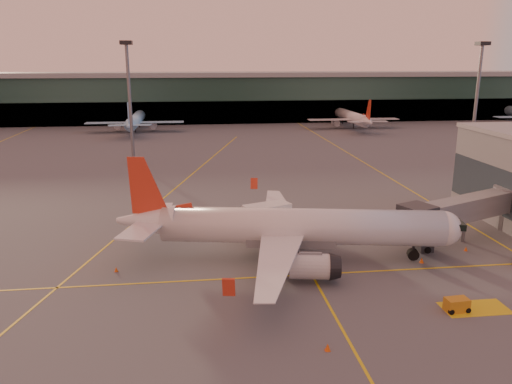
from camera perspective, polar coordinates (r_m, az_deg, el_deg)
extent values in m
plane|color=#4C4F54|center=(47.97, 1.83, -12.14)|extent=(600.00, 600.00, 0.00)
cube|color=yellow|center=(52.42, 0.98, -9.68)|extent=(80.00, 0.25, 0.01)
cube|color=yellow|center=(89.95, -8.92, 0.66)|extent=(31.30, 115.98, 0.01)
cube|color=yellow|center=(120.06, 10.92, 4.13)|extent=(0.25, 160.00, 0.01)
cube|color=yellow|center=(42.21, 10.59, -16.46)|extent=(0.25, 30.00, 0.01)
cube|color=yellow|center=(50.45, 23.73, -12.05)|extent=(6.00, 3.00, 0.01)
cube|color=#19382D|center=(184.85, -5.03, 10.52)|extent=(400.00, 18.00, 16.00)
cube|color=gray|center=(184.41, -5.09, 13.24)|extent=(400.00, 20.00, 1.60)
cube|color=black|center=(176.74, -4.89, 9.02)|extent=(400.00, 1.00, 8.00)
cube|color=#2D3D47|center=(74.09, 25.67, 0.28)|extent=(0.30, 21.60, 6.00)
cylinder|color=slate|center=(109.42, -14.19, 9.55)|extent=(0.70, 0.70, 25.00)
cube|color=black|center=(109.08, -14.62, 16.19)|extent=(2.40, 2.40, 0.80)
cube|color=slate|center=(111.13, -13.79, 3.25)|extent=(1.60, 1.60, 0.50)
cylinder|color=slate|center=(121.48, 23.85, 9.23)|extent=(0.70, 0.70, 25.00)
cube|color=black|center=(121.17, 24.49, 15.20)|extent=(2.40, 2.40, 0.80)
cube|color=slate|center=(123.02, 23.26, 3.56)|extent=(1.60, 1.60, 0.50)
cylinder|color=silver|center=(55.55, 5.19, -3.90)|extent=(31.14, 9.37, 3.97)
sphere|color=silver|center=(58.23, 20.61, -3.93)|extent=(3.89, 3.89, 3.89)
cube|color=black|center=(58.43, 21.71, -3.46)|extent=(2.21, 2.86, 0.69)
cone|color=silver|center=(57.46, -12.40, -3.24)|extent=(7.35, 4.91, 3.77)
cube|color=silver|center=(54.23, -12.95, -4.25)|extent=(5.05, 7.09, 0.20)
cylinder|color=silver|center=(50.73, 6.21, -8.43)|extent=(4.54, 3.27, 2.58)
cylinder|color=black|center=(54.18, 2.78, -7.83)|extent=(2.00, 1.68, 1.79)
cylinder|color=black|center=(53.97, 2.79, -7.29)|extent=(0.36, 0.36, 1.09)
cube|color=silver|center=(60.46, -11.22, -2.17)|extent=(3.45, 6.53, 0.20)
cylinder|color=silver|center=(61.99, 5.65, -4.03)|extent=(4.54, 3.27, 2.58)
cylinder|color=black|center=(58.97, 2.82, -5.90)|extent=(2.00, 1.68, 1.79)
cylinder|color=black|center=(58.78, 2.83, -5.40)|extent=(0.36, 0.36, 1.09)
cube|color=slate|center=(55.94, 3.99, -5.14)|extent=(10.21, 4.86, 1.59)
cylinder|color=black|center=(58.41, 17.49, -6.81)|extent=(1.37, 1.00, 1.25)
cube|color=slate|center=(65.97, 22.88, -1.73)|extent=(17.33, 9.55, 2.70)
cube|color=#2D3035|center=(59.96, 17.91, -2.86)|extent=(4.48, 4.48, 3.00)
cube|color=#2D3035|center=(62.31, 18.60, -5.23)|extent=(1.60, 2.40, 2.40)
cylinder|color=black|center=(61.66, 18.98, -6.27)|extent=(0.80, 0.40, 0.80)
cylinder|color=black|center=(63.51, 18.12, -5.58)|extent=(0.80, 0.40, 0.80)
cylinder|color=slate|center=(66.76, 22.64, -4.02)|extent=(0.50, 0.50, 2.97)
cylinder|color=slate|center=(73.17, 27.06, -0.65)|extent=(4.40, 4.40, 3.00)
cylinder|color=slate|center=(73.88, 26.80, -2.73)|extent=(2.40, 2.40, 2.97)
cube|color=#A53717|center=(62.98, 1.49, -4.65)|extent=(3.84, 3.38, 1.49)
cube|color=silver|center=(62.10, 1.26, -2.66)|extent=(6.29, 4.42, 2.79)
cylinder|color=black|center=(61.28, 0.58, -5.51)|extent=(0.96, 0.65, 0.90)
cylinder|color=black|center=(62.98, 3.45, -4.96)|extent=(0.96, 0.65, 0.90)
cube|color=#BB7A17|center=(49.04, 21.96, -11.87)|extent=(2.11, 1.36, 1.21)
cylinder|color=black|center=(48.40, 21.42, -12.64)|extent=(0.52, 0.29, 0.51)
cylinder|color=black|center=(49.25, 23.05, -12.33)|extent=(0.52, 0.29, 0.51)
cone|color=#E3510B|center=(64.07, 22.86, -5.99)|extent=(0.40, 0.40, 0.51)
cube|color=#E3510B|center=(64.15, 22.84, -6.19)|extent=(0.35, 0.35, 0.03)
cone|color=#E3510B|center=(55.59, -15.69, -8.50)|extent=(0.40, 0.40, 0.51)
cube|color=#E3510B|center=(55.69, -15.68, -8.73)|extent=(0.35, 0.35, 0.03)
cone|color=#E3510B|center=(40.71, 8.19, -17.14)|extent=(0.47, 0.47, 0.60)
cube|color=#E3510B|center=(40.86, 8.18, -17.47)|extent=(0.40, 0.40, 0.03)
cone|color=#E3510B|center=(72.62, -0.17, -2.39)|extent=(0.39, 0.39, 0.50)
cube|color=#E3510B|center=(72.69, -0.17, -2.56)|extent=(0.34, 0.34, 0.03)
cone|color=#E3510B|center=(58.70, 18.41, -7.40)|extent=(0.48, 0.48, 0.61)
cube|color=#E3510B|center=(58.81, 18.39, -7.66)|extent=(0.41, 0.41, 0.03)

